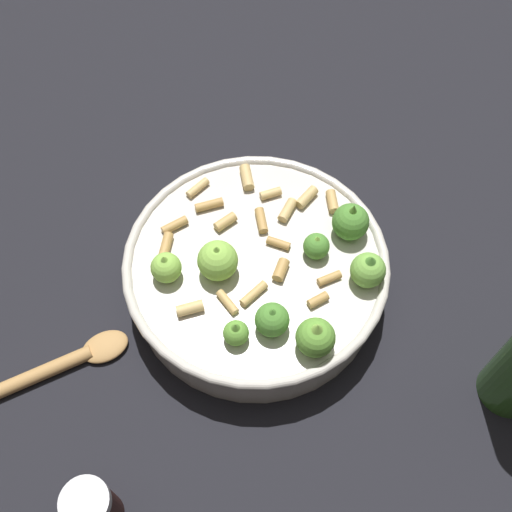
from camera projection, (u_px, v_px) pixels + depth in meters
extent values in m
plane|color=black|center=(256.00, 286.00, 0.72)|extent=(2.40, 2.40, 0.00)
cylinder|color=beige|center=(256.00, 274.00, 0.70)|extent=(0.28, 0.28, 0.06)
torus|color=beige|center=(256.00, 261.00, 0.67)|extent=(0.29, 0.29, 0.01)
sphere|color=#609E38|center=(236.00, 333.00, 0.61)|extent=(0.03, 0.03, 0.03)
cone|color=#609E38|center=(236.00, 327.00, 0.60)|extent=(0.01, 0.01, 0.01)
sphere|color=#8CC64C|center=(218.00, 261.00, 0.65)|extent=(0.04, 0.04, 0.04)
cone|color=#8CC64C|center=(217.00, 251.00, 0.63)|extent=(0.02, 0.02, 0.01)
sphere|color=#8CC64C|center=(166.00, 268.00, 0.65)|extent=(0.03, 0.03, 0.03)
cone|color=#8CC64C|center=(164.00, 260.00, 0.63)|extent=(0.02, 0.02, 0.01)
sphere|color=#4C8933|center=(272.00, 320.00, 0.62)|extent=(0.04, 0.04, 0.04)
cone|color=#4C8933|center=(272.00, 313.00, 0.60)|extent=(0.02, 0.02, 0.01)
sphere|color=#609E38|center=(315.00, 338.00, 0.60)|extent=(0.04, 0.04, 0.04)
cone|color=#8CC64C|center=(317.00, 329.00, 0.59)|extent=(0.02, 0.02, 0.02)
sphere|color=#4C8933|center=(316.00, 246.00, 0.66)|extent=(0.03, 0.03, 0.03)
cone|color=#8CC64C|center=(317.00, 239.00, 0.65)|extent=(0.01, 0.01, 0.01)
sphere|color=#4C8933|center=(351.00, 222.00, 0.67)|extent=(0.04, 0.04, 0.04)
cone|color=#609E38|center=(353.00, 210.00, 0.65)|extent=(0.01, 0.01, 0.02)
sphere|color=#75B247|center=(368.00, 270.00, 0.64)|extent=(0.04, 0.04, 0.04)
cone|color=#4C8933|center=(371.00, 261.00, 0.63)|extent=(0.02, 0.02, 0.01)
cylinder|color=tan|center=(175.00, 225.00, 0.69)|extent=(0.03, 0.02, 0.01)
cylinder|color=tan|center=(198.00, 188.00, 0.72)|extent=(0.03, 0.02, 0.01)
cylinder|color=tan|center=(190.00, 308.00, 0.64)|extent=(0.03, 0.03, 0.01)
cylinder|color=tan|center=(271.00, 193.00, 0.71)|extent=(0.03, 0.02, 0.01)
cylinder|color=tan|center=(329.00, 278.00, 0.66)|extent=(0.03, 0.02, 0.01)
cylinder|color=tan|center=(261.00, 220.00, 0.69)|extent=(0.03, 0.03, 0.01)
cylinder|color=tan|center=(318.00, 300.00, 0.64)|extent=(0.02, 0.02, 0.01)
cylinder|color=tan|center=(254.00, 294.00, 0.65)|extent=(0.03, 0.02, 0.01)
cylinder|color=tan|center=(332.00, 201.00, 0.71)|extent=(0.03, 0.03, 0.01)
cylinder|color=tan|center=(280.00, 271.00, 0.66)|extent=(0.03, 0.02, 0.01)
cylinder|color=tan|center=(166.00, 245.00, 0.68)|extent=(0.03, 0.02, 0.01)
cylinder|color=tan|center=(278.00, 243.00, 0.68)|extent=(0.01, 0.03, 0.01)
cylinder|color=tan|center=(209.00, 205.00, 0.70)|extent=(0.03, 0.03, 0.01)
cylinder|color=tan|center=(288.00, 210.00, 0.70)|extent=(0.03, 0.01, 0.01)
cylinder|color=tan|center=(247.00, 177.00, 0.72)|extent=(0.03, 0.03, 0.01)
cylinder|color=tan|center=(307.00, 197.00, 0.71)|extent=(0.03, 0.02, 0.01)
cylinder|color=tan|center=(224.00, 300.00, 0.64)|extent=(0.02, 0.03, 0.01)
cylinder|color=tan|center=(225.00, 222.00, 0.69)|extent=(0.03, 0.02, 0.01)
cylinder|color=#33140F|center=(95.00, 509.00, 0.57)|extent=(0.04, 0.04, 0.07)
cylinder|color=silver|center=(85.00, 502.00, 0.53)|extent=(0.04, 0.04, 0.01)
cylinder|color=#B2844C|center=(10.00, 387.00, 0.65)|extent=(0.16, 0.12, 0.02)
ellipsoid|color=#B2844C|center=(105.00, 347.00, 0.68)|extent=(0.06, 0.06, 0.01)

